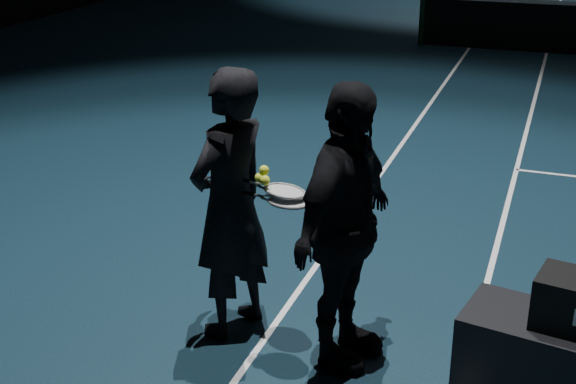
% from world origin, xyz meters
% --- Properties ---
extents(net_post_left, '(0.10, 0.10, 1.10)m').
position_xyz_m(net_post_left, '(-6.40, 0.00, 0.55)').
color(net_post_left, black).
rests_on(net_post_left, floor).
extents(player_a, '(0.66, 0.81, 1.91)m').
position_xyz_m(player_a, '(-5.77, -10.45, 0.95)').
color(player_a, black).
rests_on(player_a, floor).
extents(player_b, '(0.69, 1.19, 1.91)m').
position_xyz_m(player_b, '(-4.92, -10.56, 0.95)').
color(player_b, black).
rests_on(player_b, floor).
extents(racket_lower, '(0.70, 0.31, 0.03)m').
position_xyz_m(racket_lower, '(-5.32, -10.51, 1.06)').
color(racket_lower, black).
rests_on(racket_lower, player_a).
extents(racket_upper, '(0.69, 0.26, 0.10)m').
position_xyz_m(racket_upper, '(-5.36, -10.46, 1.11)').
color(racket_upper, black).
rests_on(racket_upper, player_b).
extents(tennis_balls, '(0.12, 0.10, 0.12)m').
position_xyz_m(tennis_balls, '(-5.51, -10.48, 1.20)').
color(tennis_balls, gold).
rests_on(tennis_balls, racket_upper).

